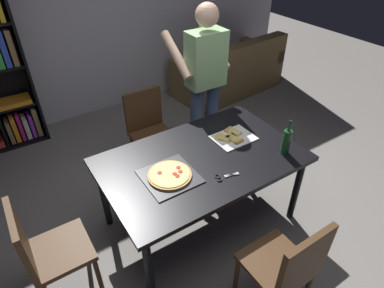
{
  "coord_description": "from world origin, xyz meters",
  "views": [
    {
      "loc": [
        -1.21,
        -1.72,
        2.42
      ],
      "look_at": [
        0.0,
        0.15,
        0.8
      ],
      "focal_mm": 30.45,
      "sensor_mm": 36.0,
      "label": 1
    }
  ],
  "objects_px": {
    "chair_near_camera": "(287,266)",
    "pepperoni_pizza_on_tray": "(170,175)",
    "chair_left_end": "(45,249)",
    "wine_bottle": "(286,141)",
    "person_serving_pizza": "(205,80)",
    "dining_table": "(202,164)",
    "kitchen_scissors": "(223,177)",
    "couch": "(230,74)",
    "chair_far_side": "(149,127)"
  },
  "relations": [
    {
      "from": "chair_far_side",
      "to": "pepperoni_pizza_on_tray",
      "type": "xyz_separation_m",
      "value": [
        -0.34,
        -1.06,
        0.25
      ]
    },
    {
      "from": "wine_bottle",
      "to": "dining_table",
      "type": "bearing_deg",
      "value": 152.88
    },
    {
      "from": "chair_near_camera",
      "to": "dining_table",
      "type": "bearing_deg",
      "value": 90.0
    },
    {
      "from": "chair_near_camera",
      "to": "pepperoni_pizza_on_tray",
      "type": "bearing_deg",
      "value": 109.85
    },
    {
      "from": "chair_near_camera",
      "to": "wine_bottle",
      "type": "height_order",
      "value": "wine_bottle"
    },
    {
      "from": "chair_left_end",
      "to": "person_serving_pizza",
      "type": "relative_size",
      "value": 0.51
    },
    {
      "from": "pepperoni_pizza_on_tray",
      "to": "kitchen_scissors",
      "type": "relative_size",
      "value": 2.02
    },
    {
      "from": "chair_near_camera",
      "to": "person_serving_pizza",
      "type": "distance_m",
      "value": 1.94
    },
    {
      "from": "chair_far_side",
      "to": "pepperoni_pizza_on_tray",
      "type": "bearing_deg",
      "value": -107.75
    },
    {
      "from": "couch",
      "to": "chair_far_side",
      "type": "bearing_deg",
      "value": -152.73
    },
    {
      "from": "kitchen_scissors",
      "to": "pepperoni_pizza_on_tray",
      "type": "bearing_deg",
      "value": 146.28
    },
    {
      "from": "dining_table",
      "to": "chair_far_side",
      "type": "xyz_separation_m",
      "value": [
        0.0,
        1.0,
        -0.17
      ]
    },
    {
      "from": "dining_table",
      "to": "chair_left_end",
      "type": "xyz_separation_m",
      "value": [
        -1.31,
        0.0,
        -0.17
      ]
    },
    {
      "from": "chair_near_camera",
      "to": "kitchen_scissors",
      "type": "height_order",
      "value": "chair_near_camera"
    },
    {
      "from": "chair_far_side",
      "to": "wine_bottle",
      "type": "bearing_deg",
      "value": -64.81
    },
    {
      "from": "couch",
      "to": "wine_bottle",
      "type": "height_order",
      "value": "wine_bottle"
    },
    {
      "from": "pepperoni_pizza_on_tray",
      "to": "wine_bottle",
      "type": "bearing_deg",
      "value": -15.02
    },
    {
      "from": "dining_table",
      "to": "wine_bottle",
      "type": "distance_m",
      "value": 0.72
    },
    {
      "from": "person_serving_pizza",
      "to": "chair_near_camera",
      "type": "bearing_deg",
      "value": -107.51
    },
    {
      "from": "person_serving_pizza",
      "to": "chair_left_end",
      "type": "bearing_deg",
      "value": -157.32
    },
    {
      "from": "kitchen_scissors",
      "to": "dining_table",
      "type": "bearing_deg",
      "value": 90.03
    },
    {
      "from": "wine_bottle",
      "to": "kitchen_scissors",
      "type": "relative_size",
      "value": 1.59
    },
    {
      "from": "pepperoni_pizza_on_tray",
      "to": "chair_left_end",
      "type": "bearing_deg",
      "value": 176.45
    },
    {
      "from": "dining_table",
      "to": "pepperoni_pizza_on_tray",
      "type": "bearing_deg",
      "value": -169.99
    },
    {
      "from": "chair_near_camera",
      "to": "chair_far_side",
      "type": "bearing_deg",
      "value": 90.0
    },
    {
      "from": "kitchen_scissors",
      "to": "chair_left_end",
      "type": "bearing_deg",
      "value": 167.63
    },
    {
      "from": "dining_table",
      "to": "chair_left_end",
      "type": "distance_m",
      "value": 1.32
    },
    {
      "from": "dining_table",
      "to": "person_serving_pizza",
      "type": "distance_m",
      "value": 1.02
    },
    {
      "from": "chair_far_side",
      "to": "person_serving_pizza",
      "type": "relative_size",
      "value": 0.51
    },
    {
      "from": "wine_bottle",
      "to": "chair_far_side",
      "type": "bearing_deg",
      "value": 115.19
    },
    {
      "from": "chair_near_camera",
      "to": "kitchen_scissors",
      "type": "relative_size",
      "value": 4.53
    },
    {
      "from": "dining_table",
      "to": "couch",
      "type": "xyz_separation_m",
      "value": [
        1.91,
        1.99,
        -0.38
      ]
    },
    {
      "from": "chair_left_end",
      "to": "kitchen_scissors",
      "type": "relative_size",
      "value": 4.53
    },
    {
      "from": "chair_left_end",
      "to": "wine_bottle",
      "type": "relative_size",
      "value": 2.85
    },
    {
      "from": "dining_table",
      "to": "couch",
      "type": "distance_m",
      "value": 2.78
    },
    {
      "from": "dining_table",
      "to": "couch",
      "type": "height_order",
      "value": "couch"
    },
    {
      "from": "dining_table",
      "to": "kitchen_scissors",
      "type": "xyz_separation_m",
      "value": [
        0.0,
        -0.29,
        0.07
      ]
    },
    {
      "from": "wine_bottle",
      "to": "chair_near_camera",
      "type": "bearing_deg",
      "value": -132.22
    },
    {
      "from": "chair_near_camera",
      "to": "pepperoni_pizza_on_tray",
      "type": "height_order",
      "value": "chair_near_camera"
    },
    {
      "from": "dining_table",
      "to": "couch",
      "type": "bearing_deg",
      "value": 46.19
    },
    {
      "from": "couch",
      "to": "chair_near_camera",
      "type": "bearing_deg",
      "value": -122.51
    },
    {
      "from": "person_serving_pizza",
      "to": "chair_far_side",
      "type": "bearing_deg",
      "value": 158.68
    },
    {
      "from": "chair_left_end",
      "to": "wine_bottle",
      "type": "bearing_deg",
      "value": -9.36
    },
    {
      "from": "pepperoni_pizza_on_tray",
      "to": "wine_bottle",
      "type": "distance_m",
      "value": 1.0
    },
    {
      "from": "pepperoni_pizza_on_tray",
      "to": "couch",
      "type": "bearing_deg",
      "value": 42.33
    },
    {
      "from": "wine_bottle",
      "to": "couch",
      "type": "bearing_deg",
      "value": 60.88
    },
    {
      "from": "pepperoni_pizza_on_tray",
      "to": "person_serving_pizza",
      "type": "bearing_deg",
      "value": 43.01
    },
    {
      "from": "person_serving_pizza",
      "to": "pepperoni_pizza_on_tray",
      "type": "height_order",
      "value": "person_serving_pizza"
    },
    {
      "from": "couch",
      "to": "wine_bottle",
      "type": "relative_size",
      "value": 5.62
    },
    {
      "from": "kitchen_scissors",
      "to": "chair_far_side",
      "type": "bearing_deg",
      "value": 90.01
    }
  ]
}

